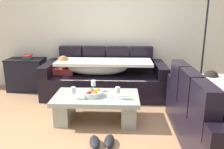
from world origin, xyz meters
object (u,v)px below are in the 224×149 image
floor_lamp (203,36)px  pair_of_shoes (102,142)px  open_magazine (118,94)px  side_cabinet (27,75)px  wine_glass_far_back (93,83)px  wine_glass_near_left (73,91)px  fruit_bowl (93,93)px  book_stack_on_cabinet (27,57)px  wine_glass_near_right (118,91)px  coffee_table (96,105)px  couch_along_wall (103,78)px  couch_near_window (218,117)px

floor_lamp → pair_of_shoes: 2.66m
open_magazine → pair_of_shoes: (-0.17, -0.71, -0.34)m
open_magazine → side_cabinet: (-1.84, 1.24, -0.06)m
wine_glass_far_back → side_cabinet: 1.85m
wine_glass_near_left → open_magazine: 0.64m
fruit_bowl → book_stack_on_cabinet: size_ratio=1.39×
fruit_bowl → wine_glass_near_right: 0.37m
wine_glass_near_right → floor_lamp: floor_lamp is taller
coffee_table → wine_glass_far_back: wine_glass_far_back is taller
wine_glass_near_left → open_magazine: (0.59, 0.20, -0.11)m
couch_along_wall → pair_of_shoes: 1.75m
fruit_bowl → book_stack_on_cabinet: book_stack_on_cabinet is taller
fruit_bowl → wine_glass_near_right: (0.35, -0.09, 0.07)m
couch_along_wall → couch_near_window: size_ratio=1.24×
wine_glass_near_right → side_cabinet: 2.33m
couch_near_window → wine_glass_near_right: (-1.19, 0.42, 0.16)m
couch_near_window → wine_glass_near_left: size_ratio=10.81×
book_stack_on_cabinet → couch_near_window: bearing=-31.4°
open_magazine → couch_near_window: bearing=-43.6°
wine_glass_far_back → open_magazine: 0.40m
wine_glass_far_back → floor_lamp: floor_lamp is taller
coffee_table → floor_lamp: bearing=32.3°
couch_along_wall → floor_lamp: size_ratio=1.14×
couch_along_wall → floor_lamp: bearing=2.1°
wine_glass_near_left → wine_glass_far_back: same height
wine_glass_near_right → open_magazine: size_ratio=0.59×
side_cabinet → pair_of_shoes: 2.59m
wine_glass_near_left → fruit_bowl: bearing=25.1°
coffee_table → wine_glass_near_right: bearing=-21.1°
couch_along_wall → open_magazine: (0.29, -1.01, 0.05)m
floor_lamp → coffee_table: bearing=-147.7°
fruit_bowl → wine_glass_far_back: (-0.01, 0.22, 0.07)m
wine_glass_near_right → book_stack_on_cabinet: book_stack_on_cabinet is taller
coffee_table → wine_glass_near_left: size_ratio=7.23×
couch_along_wall → side_cabinet: bearing=171.7°
wine_glass_near_left → coffee_table: bearing=25.8°
couch_along_wall → wine_glass_far_back: size_ratio=13.35×
couch_along_wall → couch_near_window: 2.19m
book_stack_on_cabinet → floor_lamp: size_ratio=0.10×
couch_along_wall → book_stack_on_cabinet: bearing=171.3°
pair_of_shoes → coffee_table: bearing=101.7°
side_cabinet → pair_of_shoes: bearing=-49.2°
wine_glass_near_right → floor_lamp: 2.04m
fruit_bowl → book_stack_on_cabinet: bearing=137.7°
couch_near_window → pair_of_shoes: size_ratio=5.58×
wine_glass_near_left → book_stack_on_cabinet: (-1.21, 1.44, 0.19)m
couch_near_window → floor_lamp: bearing=-9.9°
fruit_bowl → pair_of_shoes: 0.75m
wine_glass_far_back → pair_of_shoes: size_ratio=0.52×
wine_glass_near_right → book_stack_on_cabinet: 2.30m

